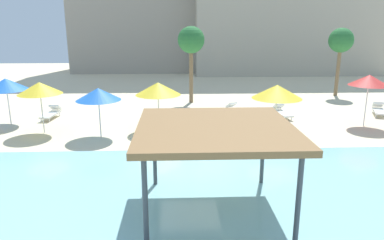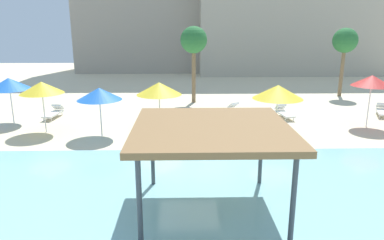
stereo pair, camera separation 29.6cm
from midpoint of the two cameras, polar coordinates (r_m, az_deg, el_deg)
ground_plane at (r=14.95m, az=-0.96°, el=-6.82°), size 80.00×80.00×0.00m
lagoon_water at (r=10.25m, az=-0.18°, el=-17.69°), size 44.00×13.50×0.04m
shade_pavilion at (r=10.38m, az=2.93°, el=-1.72°), size 4.51×4.51×2.74m
beach_umbrella_red_0 at (r=21.96m, az=26.05°, el=5.72°), size 2.15×2.15×2.89m
beach_umbrella_yellow_3 at (r=17.90m, az=12.94°, el=4.44°), size 2.44×2.44×2.73m
beach_umbrella_yellow_4 at (r=20.01m, az=-23.51°, el=4.68°), size 2.23×2.23×2.71m
beach_umbrella_blue_5 at (r=22.72m, az=-27.87°, el=5.06°), size 2.39×2.39×2.64m
beach_umbrella_yellow_6 at (r=19.01m, az=-5.88°, el=4.99°), size 2.40×2.40×2.61m
beach_umbrella_blue_7 at (r=18.41m, az=-15.17°, el=3.99°), size 2.23×2.23×2.51m
lounge_chair_0 at (r=25.48m, az=27.33°, el=1.48°), size 1.26×1.98×0.74m
lounge_chair_1 at (r=22.76m, az=6.83°, el=1.63°), size 1.50×1.93×0.74m
lounge_chair_5 at (r=23.49m, az=-21.83°, el=1.06°), size 0.79×1.95×0.74m
lounge_chair_6 at (r=22.75m, az=13.76°, el=1.29°), size 0.84×1.96×0.74m
palm_tree_0 at (r=25.81m, az=-0.47°, el=12.42°), size 1.90×1.90×5.45m
palm_tree_1 at (r=30.61m, az=22.38°, el=11.48°), size 1.90×1.90×5.31m
hotel_block_1 at (r=45.74m, az=14.42°, el=18.09°), size 21.40×10.41×16.74m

